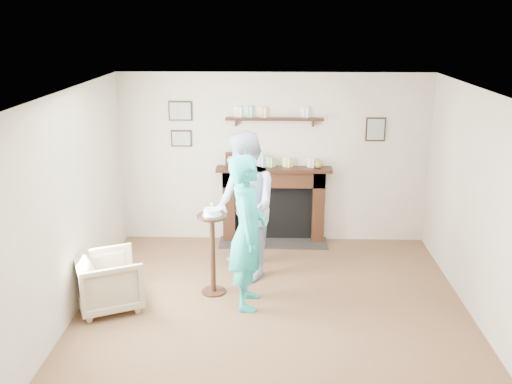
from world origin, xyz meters
TOP-DOWN VIEW (x-y plane):
  - ground at (0.00, 0.00)m, footprint 5.00×5.00m
  - room_shell at (-0.00, 0.69)m, footprint 4.54×5.02m
  - armchair at (-1.89, 0.30)m, footprint 0.94×0.93m
  - man at (-0.37, 1.19)m, footprint 1.04×1.14m
  - woman at (-0.29, 0.41)m, footprint 0.44×0.66m
  - pedestal_table at (-0.73, 0.70)m, footprint 0.36×0.36m

SIDE VIEW (x-z plane):
  - ground at x=0.00m, z-range 0.00..0.00m
  - armchair at x=-1.89m, z-range -0.32..0.32m
  - man at x=-0.37m, z-range -0.95..0.95m
  - woman at x=-0.29m, z-range -0.90..0.90m
  - pedestal_table at x=-0.73m, z-range 0.13..1.29m
  - room_shell at x=0.00m, z-range 0.36..2.88m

